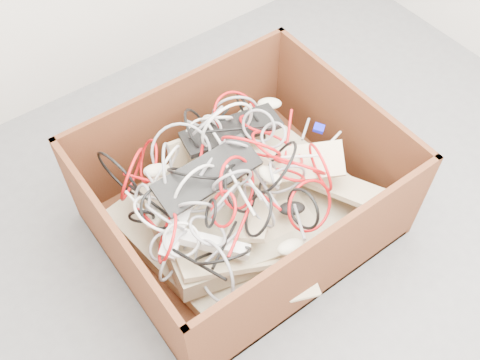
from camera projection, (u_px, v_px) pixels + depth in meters
ground at (329, 230)px, 2.47m from camera, size 3.00×3.00×0.00m
cardboard_box at (240, 207)px, 2.38m from camera, size 1.16×0.97×0.53m
keyboard_pile at (253, 187)px, 2.28m from camera, size 0.94×0.85×0.38m
mice_scatter at (239, 185)px, 2.20m from camera, size 0.85×0.71×0.19m
power_strip_left at (181, 217)px, 2.09m from camera, size 0.30×0.25×0.14m
power_strip_right at (215, 244)px, 2.05m from camera, size 0.23×0.23×0.09m
vga_plug at (319, 128)px, 2.38m from camera, size 0.06×0.06×0.03m
cable_tangle at (220, 175)px, 2.16m from camera, size 1.06×0.90×0.47m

